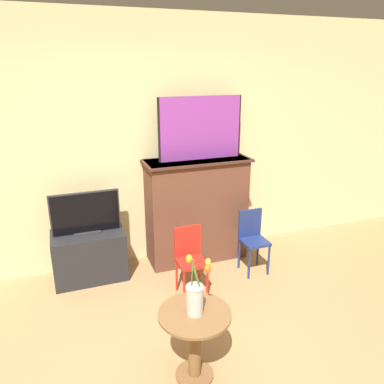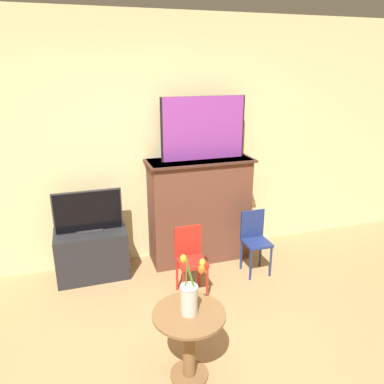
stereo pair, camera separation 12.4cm
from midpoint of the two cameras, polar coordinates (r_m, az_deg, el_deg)
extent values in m
cube|color=beige|center=(4.16, -5.53, 7.31)|extent=(8.00, 0.06, 2.70)
cube|color=brown|center=(4.28, 1.95, -2.79)|extent=(1.12, 0.42, 1.19)
cube|color=#43271C|center=(4.10, 2.08, 4.78)|extent=(1.18, 0.46, 0.02)
cube|color=black|center=(4.06, 2.64, 9.68)|extent=(0.94, 0.02, 0.67)
cube|color=purple|center=(4.05, 2.69, 9.65)|extent=(0.90, 0.02, 0.67)
cube|color=#232326|center=(4.18, -14.16, -9.04)|extent=(0.74, 0.44, 0.52)
cube|color=#2D2D2D|center=(4.07, -14.46, -5.70)|extent=(0.27, 0.12, 0.01)
cube|color=#2D2D2D|center=(3.99, -14.72, -2.84)|extent=(0.70, 0.02, 0.44)
cube|color=black|center=(3.98, -14.71, -2.89)|extent=(0.67, 0.02, 0.41)
cylinder|color=red|center=(3.66, -0.26, -14.35)|extent=(0.02, 0.02, 0.35)
cylinder|color=red|center=(3.72, 3.31, -13.72)|extent=(0.02, 0.02, 0.35)
cylinder|color=red|center=(3.85, -1.34, -12.51)|extent=(0.02, 0.02, 0.35)
cylinder|color=red|center=(3.91, 2.05, -11.96)|extent=(0.02, 0.02, 0.35)
cube|color=red|center=(3.69, 0.95, -10.63)|extent=(0.27, 0.27, 0.03)
cube|color=red|center=(3.71, 0.36, -7.43)|extent=(0.27, 0.02, 0.31)
cylinder|color=navy|center=(4.07, 9.81, -10.95)|extent=(0.02, 0.02, 0.35)
cylinder|color=navy|center=(4.17, 12.74, -10.35)|extent=(0.02, 0.02, 0.35)
cylinder|color=navy|center=(4.25, 8.35, -9.48)|extent=(0.02, 0.02, 0.35)
cylinder|color=navy|center=(4.35, 11.18, -8.95)|extent=(0.02, 0.02, 0.35)
cube|color=navy|center=(4.12, 10.68, -7.62)|extent=(0.27, 0.27, 0.03)
cube|color=navy|center=(4.15, 10.03, -4.79)|extent=(0.27, 0.02, 0.31)
cylinder|color=brown|center=(3.07, 0.86, -26.01)|extent=(0.28, 0.28, 0.02)
cylinder|color=brown|center=(2.90, 0.89, -22.45)|extent=(0.09, 0.09, 0.53)
cylinder|color=brown|center=(2.73, 0.92, -18.12)|extent=(0.51, 0.51, 0.02)
cylinder|color=beige|center=(2.66, 0.93, -16.15)|extent=(0.12, 0.12, 0.21)
torus|color=beige|center=(2.60, 0.94, -14.27)|extent=(0.13, 0.13, 0.01)
cylinder|color=#477A2D|center=(2.58, 1.42, -13.57)|extent=(0.07, 0.04, 0.22)
ellipsoid|color=orange|center=(2.52, 2.91, -11.69)|extent=(0.05, 0.05, 0.07)
cylinder|color=#477A2D|center=(2.57, 1.42, -13.14)|extent=(0.07, 0.03, 0.26)
ellipsoid|color=gold|center=(2.51, 3.01, -10.68)|extent=(0.04, 0.04, 0.05)
cylinder|color=#477A2D|center=(2.57, 0.51, -12.93)|extent=(0.02, 0.02, 0.28)
ellipsoid|color=orange|center=(2.51, 0.11, -10.15)|extent=(0.04, 0.04, 0.06)
camera|label=1|loc=(0.06, -88.94, 0.36)|focal=35.00mm
camera|label=2|loc=(0.06, 91.06, -0.36)|focal=35.00mm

